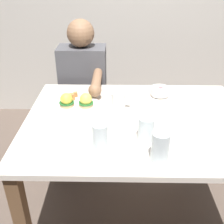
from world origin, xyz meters
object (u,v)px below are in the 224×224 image
at_px(fork, 120,94).
at_px(water_glass_extra, 100,138).
at_px(water_glass_near, 146,130).
at_px(eggs_benedict_plate, 76,103).
at_px(diner_person, 84,88).
at_px(coffee_mug, 119,100).
at_px(fruit_bowl, 160,91).
at_px(dining_table, 137,135).
at_px(water_glass_far, 160,149).

height_order(fork, water_glass_extra, water_glass_extra).
bearing_deg(water_glass_near, eggs_benedict_plate, 139.32).
height_order(fork, diner_person, diner_person).
distance_m(eggs_benedict_plate, fork, 0.30).
xyz_separation_m(coffee_mug, fork, (0.01, 0.17, -0.05)).
bearing_deg(fork, coffee_mug, -92.61).
relative_size(fruit_bowl, water_glass_extra, 0.97).
relative_size(fruit_bowl, coffee_mug, 1.08).
height_order(dining_table, fork, fork).
bearing_deg(fork, dining_table, -72.58).
xyz_separation_m(eggs_benedict_plate, fruit_bowl, (0.50, 0.16, 0.00)).
xyz_separation_m(fork, water_glass_near, (0.12, -0.49, 0.05)).
xyz_separation_m(eggs_benedict_plate, water_glass_near, (0.37, -0.32, 0.02)).
distance_m(water_glass_far, water_glass_extra, 0.27).
bearing_deg(water_glass_far, fork, 104.27).
xyz_separation_m(fruit_bowl, water_glass_near, (-0.13, -0.48, 0.02)).
xyz_separation_m(fork, diner_person, (-0.27, 0.31, -0.09)).
xyz_separation_m(water_glass_near, water_glass_extra, (-0.21, -0.07, 0.00)).
height_order(eggs_benedict_plate, diner_person, diner_person).
relative_size(eggs_benedict_plate, water_glass_near, 2.30).
distance_m(dining_table, coffee_mug, 0.22).
height_order(eggs_benedict_plate, fruit_bowl, eggs_benedict_plate).
distance_m(eggs_benedict_plate, water_glass_extra, 0.42).
distance_m(fruit_bowl, fork, 0.25).
relative_size(coffee_mug, water_glass_near, 0.95).
relative_size(dining_table, water_glass_near, 10.23).
relative_size(fork, water_glass_near, 1.33).
bearing_deg(eggs_benedict_plate, dining_table, -19.94).
bearing_deg(fruit_bowl, water_glass_near, -105.37).
bearing_deg(water_glass_extra, fork, 80.67).
distance_m(fork, water_glass_far, 0.66).
bearing_deg(water_glass_far, eggs_benedict_plate, 131.47).
xyz_separation_m(fruit_bowl, diner_person, (-0.52, 0.31, -0.12)).
bearing_deg(fruit_bowl, diner_person, 148.71).
distance_m(dining_table, diner_person, 0.70).
bearing_deg(water_glass_far, water_glass_extra, 162.77).
bearing_deg(water_glass_near, water_glass_extra, -161.05).
distance_m(eggs_benedict_plate, diner_person, 0.49).
relative_size(eggs_benedict_plate, fruit_bowl, 2.25).
xyz_separation_m(coffee_mug, water_glass_near, (0.13, -0.31, 0.00)).
relative_size(dining_table, coffee_mug, 10.79).
xyz_separation_m(eggs_benedict_plate, fork, (0.25, 0.17, -0.02)).
bearing_deg(dining_table, fork, 107.42).
bearing_deg(dining_table, coffee_mug, 129.62).
distance_m(coffee_mug, water_glass_extra, 0.39).
xyz_separation_m(fruit_bowl, fork, (-0.25, 0.01, -0.03)).
relative_size(eggs_benedict_plate, diner_person, 0.24).
xyz_separation_m(water_glass_far, water_glass_extra, (-0.25, 0.08, -0.00)).
xyz_separation_m(fork, water_glass_extra, (-0.09, -0.56, 0.05)).
relative_size(water_glass_near, water_glass_extra, 0.95).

